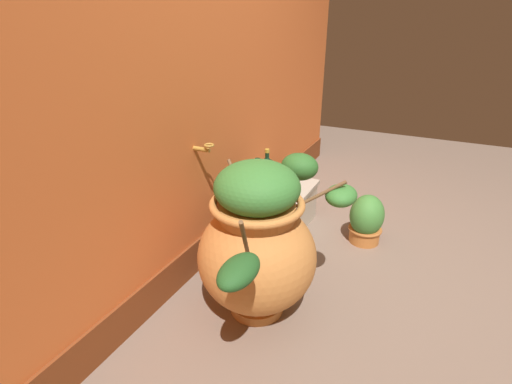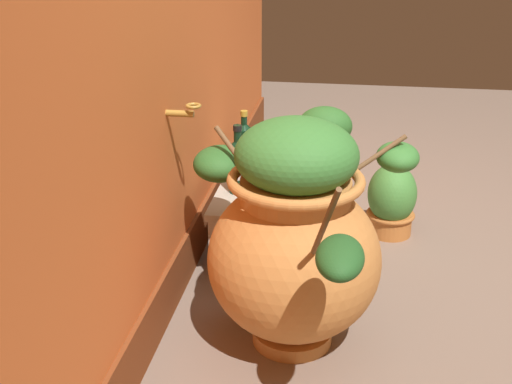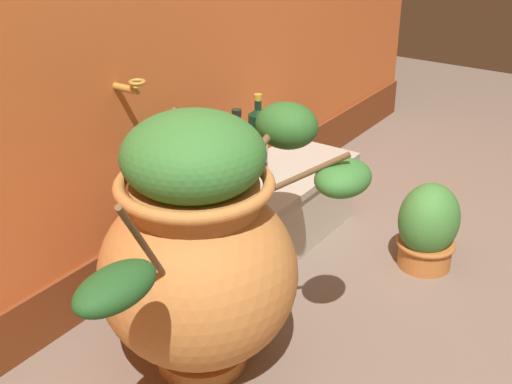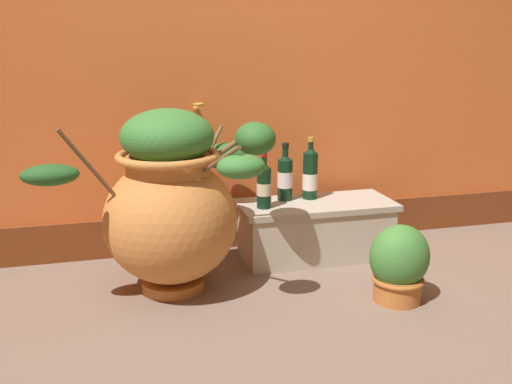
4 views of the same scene
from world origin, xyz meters
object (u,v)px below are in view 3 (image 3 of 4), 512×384
terracotta_urn (200,246)px  wine_bottle_middle (240,174)px  wine_bottle_left (258,140)px  wine_bottle_right (237,152)px  potted_shrub (428,227)px

terracotta_urn → wine_bottle_middle: (0.47, 0.19, 0.01)m
wine_bottle_left → wine_bottle_right: size_ratio=1.08×
wine_bottle_right → potted_shrub: (0.31, -0.68, -0.26)m
terracotta_urn → potted_shrub: size_ratio=3.02×
wine_bottle_middle → potted_shrub: bearing=-51.3°
potted_shrub → wine_bottle_right: bearing=114.4°
wine_bottle_right → potted_shrub: wine_bottle_right is taller
wine_bottle_left → terracotta_urn: bearing=-158.3°
wine_bottle_right → wine_bottle_left: bearing=-2.3°
terracotta_urn → wine_bottle_left: bearing=21.7°
wine_bottle_middle → potted_shrub: wine_bottle_middle is taller
wine_bottle_left → wine_bottle_middle: wine_bottle_left is taller
wine_bottle_left → potted_shrub: 0.74m
wine_bottle_left → wine_bottle_right: bearing=177.7°
wine_bottle_left → wine_bottle_middle: (-0.28, -0.11, -0.02)m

